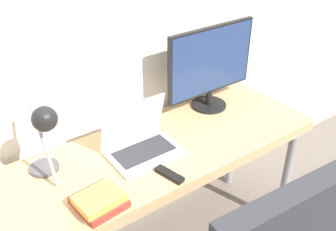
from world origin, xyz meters
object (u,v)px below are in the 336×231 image
object	(u,v)px
desk_lamp	(45,132)
laptop	(140,142)
monitor	(211,65)
book_stack	(99,200)

from	to	relation	value
desk_lamp	laptop	bearing A→B (deg)	-2.87
monitor	book_stack	xyz separation A→B (m)	(-0.87, -0.35, -0.22)
laptop	book_stack	distance (m)	0.39
desk_lamp	book_stack	size ratio (longest dim) A/B	1.93
laptop	desk_lamp	world-z (taller)	desk_lamp
laptop	book_stack	xyz separation A→B (m)	(-0.32, -0.21, -0.02)
book_stack	laptop	bearing A→B (deg)	33.05
desk_lamp	book_stack	bearing A→B (deg)	-67.95
laptop	desk_lamp	bearing A→B (deg)	177.13
laptop	desk_lamp	distance (m)	0.47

